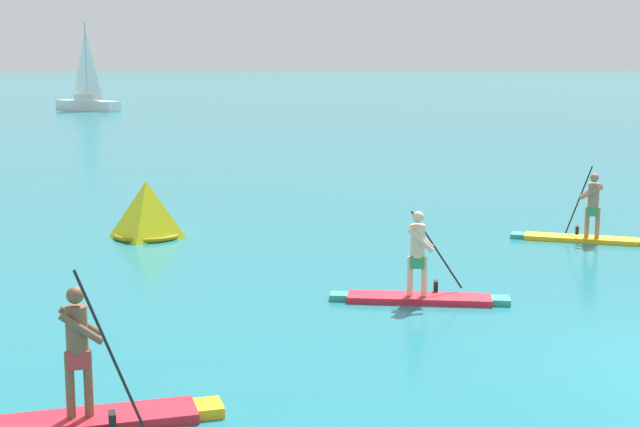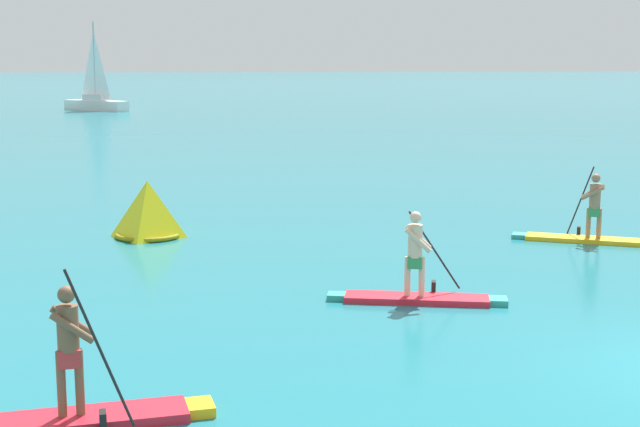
{
  "view_description": "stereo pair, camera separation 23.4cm",
  "coord_description": "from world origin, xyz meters",
  "px_view_note": "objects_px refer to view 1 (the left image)",
  "views": [
    {
      "loc": [
        -6.88,
        -12.08,
        4.45
      ],
      "look_at": [
        -5.0,
        8.49,
        0.89
      ],
      "focal_mm": 52.19,
      "sensor_mm": 36.0,
      "label": 1
    },
    {
      "loc": [
        -6.65,
        -12.1,
        4.45
      ],
      "look_at": [
        -5.0,
        8.49,
        0.89
      ],
      "focal_mm": 52.19,
      "sensor_mm": 36.0,
      "label": 2
    }
  ],
  "objects_px": {
    "race_marker_buoy": "(147,212)",
    "sailboat_left_horizon": "(88,99)",
    "paddleboarder_near_left": "(85,401)",
    "paddleboarder_mid_center": "(420,283)",
    "paddleboarder_far_right": "(584,227)"
  },
  "relations": [
    {
      "from": "paddleboarder_mid_center",
      "to": "sailboat_left_horizon",
      "type": "xyz_separation_m",
      "value": [
        -14.92,
        59.22,
        0.61
      ]
    },
    {
      "from": "paddleboarder_near_left",
      "to": "paddleboarder_far_right",
      "type": "xyz_separation_m",
      "value": [
        10.18,
        10.42,
        0.02
      ]
    },
    {
      "from": "race_marker_buoy",
      "to": "paddleboarder_near_left",
      "type": "bearing_deg",
      "value": -88.38
    },
    {
      "from": "paddleboarder_near_left",
      "to": "race_marker_buoy",
      "type": "bearing_deg",
      "value": 80.73
    },
    {
      "from": "paddleboarder_near_left",
      "to": "sailboat_left_horizon",
      "type": "bearing_deg",
      "value": 87.72
    },
    {
      "from": "paddleboarder_near_left",
      "to": "sailboat_left_horizon",
      "type": "xyz_separation_m",
      "value": [
        -9.77,
        64.54,
        0.63
      ]
    },
    {
      "from": "paddleboarder_mid_center",
      "to": "race_marker_buoy",
      "type": "relative_size",
      "value": 1.99
    },
    {
      "from": "paddleboarder_far_right",
      "to": "sailboat_left_horizon",
      "type": "relative_size",
      "value": 0.46
    },
    {
      "from": "paddleboarder_near_left",
      "to": "paddleboarder_far_right",
      "type": "bearing_deg",
      "value": 34.81
    },
    {
      "from": "paddleboarder_near_left",
      "to": "sailboat_left_horizon",
      "type": "distance_m",
      "value": 65.28
    },
    {
      "from": "paddleboarder_near_left",
      "to": "sailboat_left_horizon",
      "type": "relative_size",
      "value": 0.48
    },
    {
      "from": "paddleboarder_near_left",
      "to": "paddleboarder_mid_center",
      "type": "distance_m",
      "value": 7.41
    },
    {
      "from": "paddleboarder_far_right",
      "to": "race_marker_buoy",
      "type": "xyz_separation_m",
      "value": [
        -10.51,
        1.42,
        0.29
      ]
    },
    {
      "from": "race_marker_buoy",
      "to": "sailboat_left_horizon",
      "type": "relative_size",
      "value": 0.24
    },
    {
      "from": "paddleboarder_far_right",
      "to": "sailboat_left_horizon",
      "type": "height_order",
      "value": "sailboat_left_horizon"
    }
  ]
}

